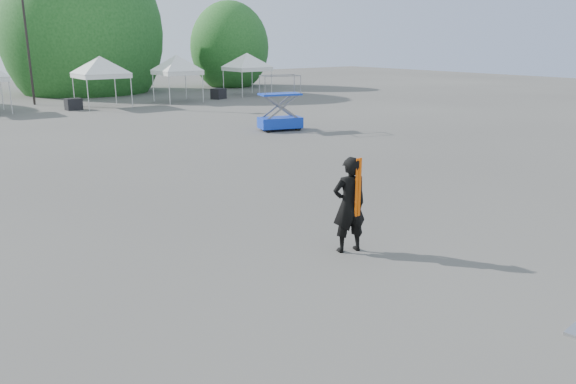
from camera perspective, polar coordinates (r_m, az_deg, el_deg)
ground at (r=12.62m, az=-2.39°, el=-5.13°), size 120.00×120.00×0.00m
light_pole_east at (r=42.85m, az=-25.17°, el=15.40°), size 0.60×0.25×9.80m
tree_mid_e at (r=51.19m, az=-20.16°, el=14.89°), size 5.12×5.12×7.79m
tree_far_e at (r=54.85m, az=-5.95°, el=14.40°), size 3.84×3.84×5.84m
tent_f at (r=39.56m, az=-18.58°, el=12.58°), size 4.33×4.33×3.88m
tent_g at (r=41.63m, az=-11.26°, el=13.16°), size 3.97×3.97×3.88m
tent_h at (r=46.06m, az=-4.20°, el=13.58°), size 4.24×4.24×3.88m
man at (r=11.85m, az=6.24°, el=-1.29°), size 0.86×0.69×2.06m
scissor_lift at (r=27.93m, az=-0.81°, el=9.04°), size 2.30×1.60×2.69m
crate_mid at (r=38.79m, az=-20.96°, el=8.34°), size 0.99×0.79×0.74m
crate_east at (r=43.47m, az=-7.08°, el=9.89°), size 1.23×1.11×0.78m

